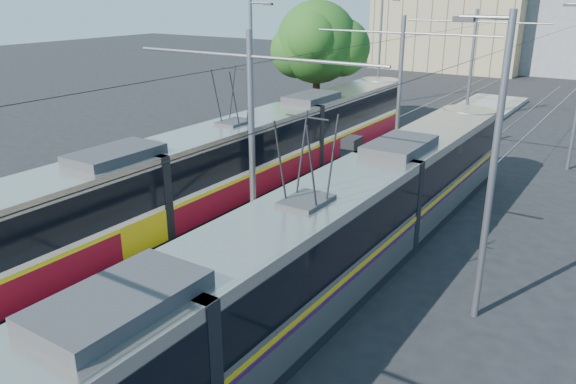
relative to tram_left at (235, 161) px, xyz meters
The scene contains 11 objects.
ground 12.25m from the tram_left, 72.74° to the right, with size 160.00×160.00×0.00m, color black.
platform 6.69m from the tram_left, 56.39° to the left, with size 4.00×50.00×0.30m, color gray.
tactile_strip_left 5.99m from the tram_left, 68.35° to the left, with size 0.70×50.00×0.01m, color gray.
tactile_strip_right 7.54m from the tram_left, 47.00° to the left, with size 0.70×50.00×0.01m, color gray.
rails 6.72m from the tram_left, 56.39° to the left, with size 8.71×70.00×0.03m.
tram_left is the anchor object (origin of this frame).
tram_right 9.43m from the tram_left, 40.24° to the right, with size 2.43×30.21×5.50m.
catenary 5.24m from the tram_left, 35.52° to the left, with size 9.20×70.00×7.00m.
street_lamps 10.38m from the tram_left, 69.08° to the left, with size 15.18×38.22×8.00m.
shelter 4.90m from the tram_left, 38.15° to the left, with size 0.70×1.08×2.30m.
tree 13.79m from the tram_left, 104.39° to the left, with size 5.44×5.03×7.90m.
Camera 1 is at (10.57, -5.91, 8.38)m, focal length 35.00 mm.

